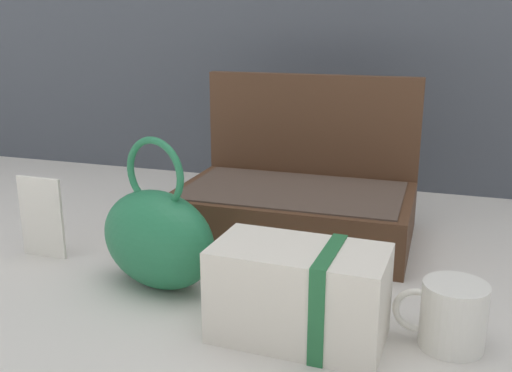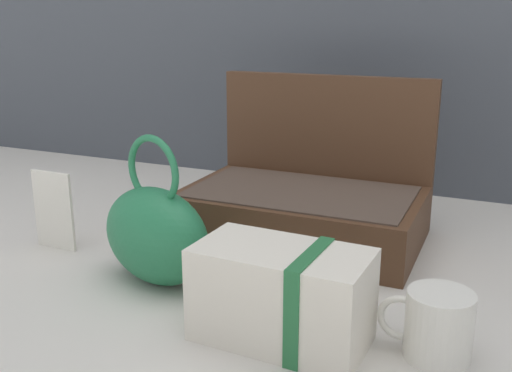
# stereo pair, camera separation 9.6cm
# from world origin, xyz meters

# --- Properties ---
(ground_plane) EXTENTS (6.00, 6.00, 0.00)m
(ground_plane) POSITION_xyz_m (0.00, 0.00, 0.00)
(ground_plane) COLOR beige
(open_suitcase) EXTENTS (0.44, 0.29, 0.30)m
(open_suitcase) POSITION_xyz_m (0.05, 0.17, 0.07)
(open_suitcase) COLOR #4C301E
(open_suitcase) RESTS_ON ground_plane
(teal_pouch_handbag) EXTENTS (0.23, 0.17, 0.24)m
(teal_pouch_handbag) POSITION_xyz_m (-0.10, -0.13, 0.08)
(teal_pouch_handbag) COLOR #237247
(teal_pouch_handbag) RESTS_ON ground_plane
(cream_toiletry_bag) EXTENTS (0.23, 0.13, 0.13)m
(cream_toiletry_bag) POSITION_xyz_m (0.15, -0.21, 0.06)
(cream_toiletry_bag) COLOR silver
(cream_toiletry_bag) RESTS_ON ground_plane
(coffee_mug) EXTENTS (0.12, 0.08, 0.09)m
(coffee_mug) POSITION_xyz_m (0.34, -0.17, 0.04)
(coffee_mug) COLOR silver
(coffee_mug) RESTS_ON ground_plane
(info_card_left) EXTENTS (0.09, 0.01, 0.15)m
(info_card_left) POSITION_xyz_m (-0.36, -0.08, 0.07)
(info_card_left) COLOR white
(info_card_left) RESTS_ON ground_plane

